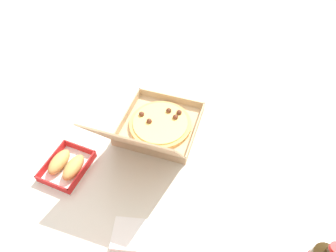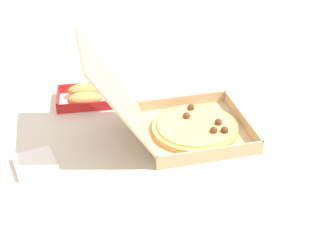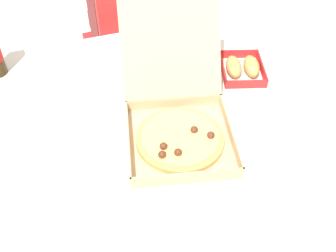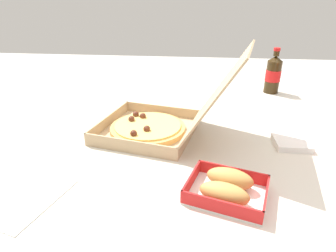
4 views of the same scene
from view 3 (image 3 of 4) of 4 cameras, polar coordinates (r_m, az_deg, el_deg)
The scene contains 8 objects.
ground_plane at distance 1.91m, azimuth 0.40°, elevation -13.88°, with size 10.00×10.00×0.00m, color beige.
dining_table at distance 1.39m, azimuth 0.53°, elevation 0.15°, with size 1.34×1.06×0.72m.
chair at distance 2.09m, azimuth -5.15°, elevation 11.23°, with size 0.43×0.43×0.83m.
diner_person at distance 2.03m, azimuth -6.09°, elevation 16.92°, with size 0.37×0.42×1.15m.
pizza_box_open at distance 1.24m, azimuth 1.48°, elevation 0.66°, with size 0.42×0.55×0.32m.
bread_side_box at distance 1.51m, azimuth 10.56°, elevation 8.17°, with size 0.20×0.22×0.06m.
paper_menu at distance 1.28m, azimuth 22.68°, elevation -5.31°, with size 0.21×0.15×0.00m, color white.
napkin_pile at distance 1.61m, azimuth -2.70°, elevation 10.67°, with size 0.11×0.11×0.02m, color white.
Camera 3 is at (-0.32, -0.93, 1.64)m, focal length 42.77 mm.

